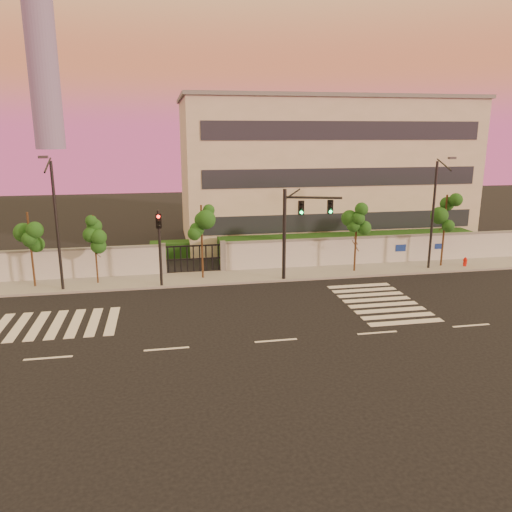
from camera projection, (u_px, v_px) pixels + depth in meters
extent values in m
plane|color=black|center=(276.00, 341.00, 23.11)|extent=(120.00, 120.00, 0.00)
cube|color=gray|center=(241.00, 276.00, 33.10)|extent=(60.00, 3.00, 0.15)
cube|color=#B7BABF|center=(431.00, 249.00, 36.91)|extent=(31.00, 0.30, 2.00)
cube|color=slate|center=(432.00, 235.00, 36.65)|extent=(31.00, 0.36, 0.12)
cube|color=slate|center=(164.00, 259.00, 33.39)|extent=(0.35, 0.35, 2.20)
cube|color=slate|center=(223.00, 257.00, 34.11)|extent=(0.35, 0.35, 2.20)
cube|color=#123610|center=(348.00, 246.00, 38.33)|extent=(20.00, 2.00, 1.80)
cube|color=#123610|center=(190.00, 249.00, 38.64)|extent=(6.00, 1.50, 1.20)
cube|color=beige|center=(320.00, 171.00, 44.25)|extent=(24.00, 12.00, 12.00)
cube|color=#262D38|center=(342.00, 222.00, 39.35)|extent=(22.00, 0.08, 1.40)
cube|color=#262D38|center=(344.00, 177.00, 38.51)|extent=(22.00, 0.08, 1.40)
cube|color=#262D38|center=(346.00, 131.00, 37.66)|extent=(22.00, 0.08, 1.40)
cube|color=slate|center=(323.00, 99.00, 42.77)|extent=(24.40, 12.40, 0.30)
cylinder|color=slate|center=(41.00, 44.00, 265.15)|extent=(16.00, 16.00, 110.00)
cube|color=silver|center=(19.00, 327.00, 24.74)|extent=(0.50, 4.00, 0.02)
cube|color=silver|center=(38.00, 325.00, 24.90)|extent=(0.50, 4.00, 0.02)
cube|color=silver|center=(57.00, 324.00, 25.06)|extent=(0.50, 4.00, 0.02)
cube|color=silver|center=(75.00, 323.00, 25.22)|extent=(0.50, 4.00, 0.02)
cube|color=silver|center=(94.00, 322.00, 25.38)|extent=(0.50, 4.00, 0.02)
cube|color=silver|center=(112.00, 321.00, 25.54)|extent=(0.50, 4.00, 0.02)
cube|color=silver|center=(406.00, 322.00, 25.31)|extent=(4.00, 0.50, 0.02)
cube|color=silver|center=(398.00, 316.00, 26.17)|extent=(4.00, 0.50, 0.02)
cube|color=silver|center=(390.00, 310.00, 27.03)|extent=(4.00, 0.50, 0.02)
cube|color=silver|center=(383.00, 305.00, 27.89)|extent=(4.00, 0.50, 0.02)
cube|color=silver|center=(376.00, 300.00, 28.75)|extent=(4.00, 0.50, 0.02)
cube|color=silver|center=(370.00, 295.00, 29.61)|extent=(4.00, 0.50, 0.02)
cube|color=silver|center=(364.00, 290.00, 30.46)|extent=(4.00, 0.50, 0.02)
cube|color=silver|center=(359.00, 286.00, 31.32)|extent=(4.00, 0.50, 0.02)
cube|color=silver|center=(48.00, 358.00, 21.32)|extent=(2.00, 0.15, 0.01)
cube|color=silver|center=(167.00, 349.00, 22.21)|extent=(2.00, 0.15, 0.01)
cube|color=silver|center=(276.00, 341.00, 23.11)|extent=(2.00, 0.15, 0.01)
cube|color=silver|center=(377.00, 333.00, 24.00)|extent=(2.00, 0.15, 0.01)
cube|color=silver|center=(471.00, 326.00, 24.90)|extent=(2.00, 0.15, 0.01)
cylinder|color=#382314|center=(31.00, 251.00, 30.28)|extent=(0.12, 0.12, 4.76)
sphere|color=#1C4C15|center=(29.00, 228.00, 29.93)|extent=(1.14, 1.14, 1.14)
sphere|color=#1C4C15|center=(37.00, 238.00, 30.37)|extent=(0.87, 0.87, 0.87)
sphere|color=#1C4C15|center=(23.00, 236.00, 29.84)|extent=(0.83, 0.83, 0.83)
cylinder|color=#382314|center=(96.00, 251.00, 30.99)|extent=(0.11, 0.11, 4.46)
sphere|color=#1C4C15|center=(94.00, 230.00, 30.67)|extent=(0.97, 0.97, 0.97)
sphere|color=#1C4C15|center=(100.00, 239.00, 31.05)|extent=(0.74, 0.74, 0.74)
sphere|color=#1C4C15|center=(90.00, 237.00, 30.60)|extent=(0.71, 0.71, 0.71)
cylinder|color=#382314|center=(202.00, 243.00, 32.06)|extent=(0.13, 0.13, 4.92)
sphere|color=#1C4C15|center=(201.00, 220.00, 31.70)|extent=(1.19, 1.19, 1.19)
sphere|color=#1C4C15|center=(207.00, 231.00, 32.15)|extent=(0.91, 0.91, 0.91)
sphere|color=#1C4C15|center=(197.00, 229.00, 31.61)|extent=(0.87, 0.87, 0.87)
cylinder|color=#382314|center=(356.00, 239.00, 33.71)|extent=(0.13, 0.13, 4.69)
sphere|color=#1C4C15|center=(357.00, 219.00, 33.36)|extent=(1.19, 1.19, 1.19)
sphere|color=#1C4C15|center=(360.00, 228.00, 33.81)|extent=(0.91, 0.91, 0.91)
sphere|color=#1C4C15|center=(353.00, 226.00, 33.26)|extent=(0.87, 0.87, 0.87)
cylinder|color=#382314|center=(444.00, 232.00, 34.98)|extent=(0.13, 0.13, 5.19)
sphere|color=#1C4C15|center=(446.00, 210.00, 34.61)|extent=(1.23, 1.23, 1.23)
sphere|color=#1C4C15|center=(448.00, 220.00, 35.08)|extent=(0.94, 0.94, 0.94)
sphere|color=#1C4C15|center=(442.00, 218.00, 34.51)|extent=(0.90, 0.90, 0.90)
cylinder|color=black|center=(284.00, 236.00, 31.70)|extent=(0.23, 0.23, 5.95)
cylinder|color=black|center=(313.00, 198.00, 31.45)|extent=(3.53, 1.24, 0.15)
cube|color=black|center=(301.00, 208.00, 31.41)|extent=(0.34, 0.17, 0.86)
sphere|color=#0CF259|center=(301.00, 212.00, 31.37)|extent=(0.19, 0.19, 0.19)
cube|color=black|center=(330.00, 207.00, 31.75)|extent=(0.34, 0.17, 0.86)
sphere|color=#0CF259|center=(331.00, 211.00, 31.71)|extent=(0.19, 0.19, 0.19)
cylinder|color=black|center=(160.00, 250.00, 30.43)|extent=(0.17, 0.17, 4.85)
cube|color=black|center=(159.00, 221.00, 29.95)|extent=(0.38, 0.19, 0.97)
sphere|color=red|center=(158.00, 216.00, 29.77)|extent=(0.22, 0.22, 0.22)
cylinder|color=black|center=(57.00, 228.00, 29.33)|extent=(0.18, 0.18, 7.81)
cylinder|color=black|center=(48.00, 165.00, 27.59)|extent=(0.10, 1.87, 0.76)
cube|color=#3F3F44|center=(43.00, 157.00, 26.64)|extent=(0.49, 0.24, 0.15)
cylinder|color=black|center=(433.00, 217.00, 34.06)|extent=(0.17, 0.17, 7.52)
cylinder|color=black|center=(444.00, 165.00, 32.39)|extent=(0.09, 1.80, 0.73)
cube|color=#3F3F44|center=(452.00, 158.00, 31.47)|extent=(0.47, 0.23, 0.14)
cylinder|color=red|center=(465.00, 264.00, 35.37)|extent=(0.23, 0.23, 0.53)
cylinder|color=red|center=(465.00, 260.00, 35.29)|extent=(0.29, 0.29, 0.11)
sphere|color=red|center=(465.00, 259.00, 35.27)|extent=(0.19, 0.19, 0.19)
cylinder|color=red|center=(465.00, 263.00, 35.34)|extent=(0.31, 0.16, 0.11)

